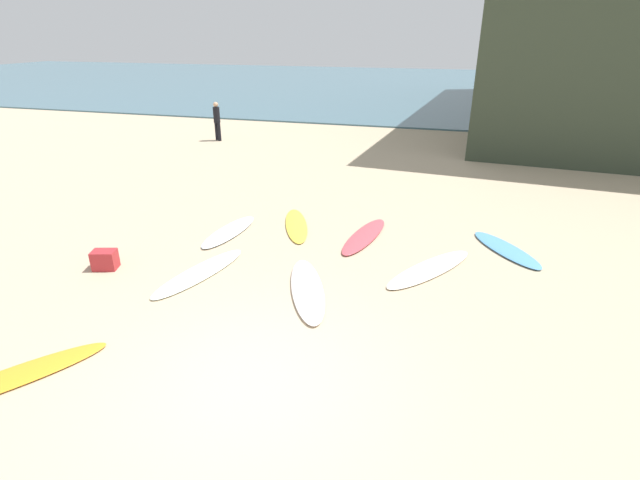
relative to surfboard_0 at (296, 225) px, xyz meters
The scene contains 12 objects.
ground_plane 5.75m from the surfboard_0, 77.24° to the right, with size 120.00×120.00×0.00m, color tan.
ocean_water 33.68m from the surfboard_0, 87.84° to the left, with size 120.00×40.00×0.08m, color #426675.
surfboard_0 is the anchor object (origin of this frame).
surfboard_1 6.78m from the surfboard_0, 107.15° to the right, with size 0.54×2.56×0.06m, color orange.
surfboard_2 3.23m from the surfboard_0, 67.77° to the right, with size 0.59×2.46×0.09m, color silver.
surfboard_3 4.90m from the surfboard_0, ahead, with size 0.59×2.09×0.08m, color #5397D3.
surfboard_4 3.67m from the surfboard_0, 23.98° to the right, with size 0.60×2.54×0.06m, color silver.
surfboard_5 3.10m from the surfboard_0, 109.72° to the right, with size 0.59×2.47×0.06m, color white.
surfboard_6 1.77m from the surfboard_0, ahead, with size 0.55×2.36×0.08m, color #D64954.
surfboard_7 1.64m from the surfboard_0, 149.13° to the right, with size 0.59×2.14×0.08m, color white.
beachgoer_near 10.83m from the surfboard_0, 127.08° to the left, with size 0.38×0.38×1.65m.
beach_cooler 4.41m from the surfboard_0, 132.83° to the right, with size 0.47×0.32×0.39m, color #B2282D.
Camera 1 is at (2.32, -4.79, 4.46)m, focal length 26.84 mm.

